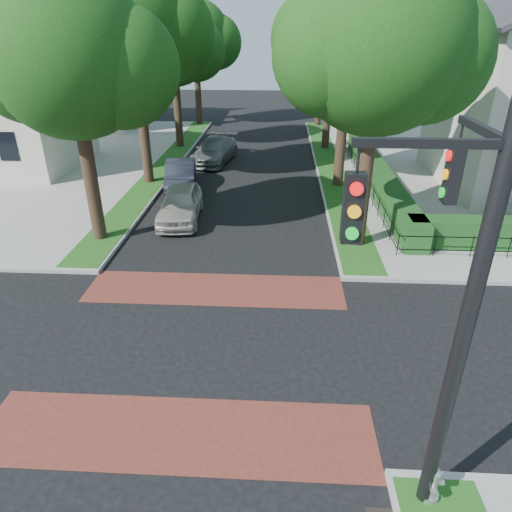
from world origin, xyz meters
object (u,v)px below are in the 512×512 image
at_px(traffic_signal, 455,289).
at_px(fire_hydrant, 432,483).
at_px(parked_car_middle, 181,175).
at_px(parked_car_front, 180,204).
at_px(parked_car_rear, 215,150).

xyz_separation_m(traffic_signal, fire_hydrant, (0.31, -0.19, -4.14)).
bearing_deg(parked_car_middle, parked_car_front, -87.76).
bearing_deg(fire_hydrant, parked_car_middle, 127.93).
bearing_deg(parked_car_rear, fire_hydrant, -63.51).
bearing_deg(parked_car_middle, fire_hydrant, -74.50).
relative_size(parked_car_front, parked_car_middle, 1.00).
height_order(parked_car_front, fire_hydrant, parked_car_front).
xyz_separation_m(parked_car_rear, fire_hydrant, (7.50, -24.71, -0.22)).
distance_m(traffic_signal, parked_car_front, 16.29).
xyz_separation_m(parked_car_front, parked_car_middle, (-0.95, 4.76, -0.03)).
distance_m(parked_car_front, parked_car_rear, 10.54).
bearing_deg(fire_hydrant, parked_car_rear, 120.23).
bearing_deg(parked_car_front, fire_hydrant, -65.44).
bearing_deg(fire_hydrant, traffic_signal, 161.67).
height_order(parked_car_rear, fire_hydrant, parked_car_rear).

